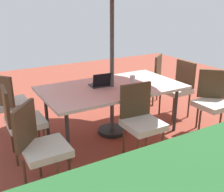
% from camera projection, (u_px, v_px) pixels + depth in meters
% --- Properties ---
extents(ground_plane, '(10.00, 10.00, 0.02)m').
position_uv_depth(ground_plane, '(112.00, 133.00, 4.31)').
color(ground_plane, brown).
extents(dining_table, '(2.09, 1.18, 0.77)m').
position_uv_depth(dining_table, '(112.00, 89.00, 4.07)').
color(dining_table, silver).
rests_on(dining_table, ground_plane).
extents(chair_west, '(0.46, 0.46, 0.98)m').
position_uv_depth(chair_west, '(178.00, 86.00, 4.79)').
color(chair_west, silver).
rests_on(chair_west, ground_plane).
extents(chair_east, '(0.47, 0.46, 0.98)m').
position_uv_depth(chair_east, '(20.00, 119.00, 3.46)').
color(chair_east, silver).
rests_on(chair_east, ground_plane).
extents(chair_northwest, '(0.59, 0.59, 0.98)m').
position_uv_depth(chair_northwest, '(212.00, 99.00, 4.14)').
color(chair_northwest, silver).
rests_on(chair_northwest, ground_plane).
extents(chair_southwest, '(0.58, 0.58, 0.98)m').
position_uv_depth(chair_southwest, '(150.00, 76.00, 5.41)').
color(chair_southwest, silver).
rests_on(chair_southwest, ground_plane).
extents(chair_southeast, '(0.58, 0.58, 0.98)m').
position_uv_depth(chair_southeast, '(9.00, 101.00, 4.08)').
color(chair_southeast, silver).
rests_on(chair_southeast, ground_plane).
extents(chair_northeast, '(0.58, 0.58, 0.98)m').
position_uv_depth(chair_northeast, '(40.00, 144.00, 2.86)').
color(chair_northeast, silver).
rests_on(chair_northeast, ground_plane).
extents(chair_north, '(0.46, 0.47, 0.98)m').
position_uv_depth(chair_north, '(141.00, 119.00, 3.47)').
color(chair_north, silver).
rests_on(chair_north, ground_plane).
extents(laptop, '(0.34, 0.28, 0.21)m').
position_uv_depth(laptop, '(101.00, 83.00, 4.04)').
color(laptop, '#2D2D33').
rests_on(laptop, dining_table).
extents(cup, '(0.08, 0.08, 0.10)m').
position_uv_depth(cup, '(132.00, 79.00, 4.26)').
color(cup, white).
rests_on(cup, dining_table).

